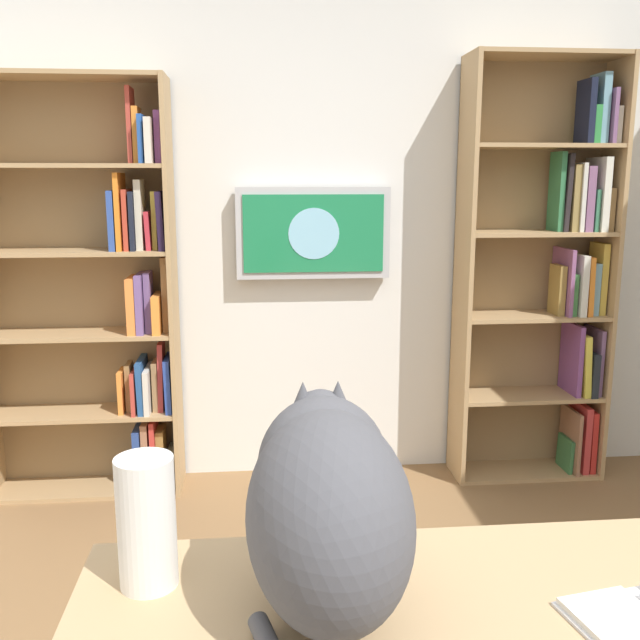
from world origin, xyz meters
TOP-DOWN VIEW (x-y plane):
  - wall_back at (0.00, -2.23)m, footprint 4.52×0.06m
  - bookshelf_left at (-1.22, -2.06)m, footprint 0.76×0.28m
  - bookshelf_right at (1.01, -2.06)m, footprint 0.93×0.28m
  - wall_mounted_tv at (-0.02, -2.15)m, footprint 0.77×0.07m
  - cat at (0.16, 0.20)m, footprint 0.29×0.58m
  - paper_towel_roll at (0.49, 0.11)m, footprint 0.11×0.11m

SIDE VIEW (x-z plane):
  - paper_towel_roll at x=0.49m, z-range 0.78..1.03m
  - bookshelf_right at x=1.01m, z-range -0.04..1.96m
  - cat at x=0.16m, z-range 0.78..1.17m
  - bookshelf_left at x=-1.22m, z-range -0.01..2.11m
  - wall_mounted_tv at x=-0.02m, z-range 1.04..1.50m
  - wall_back at x=0.00m, z-range 0.00..2.70m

